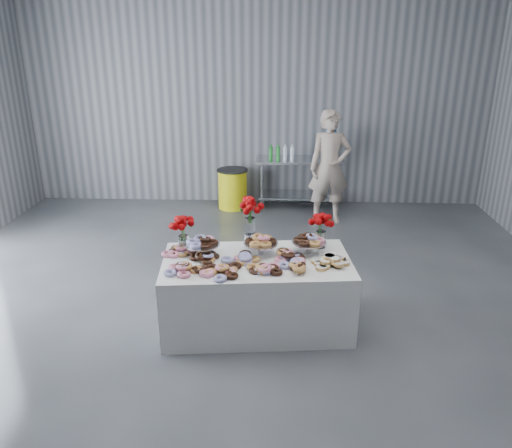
{
  "coord_description": "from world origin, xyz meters",
  "views": [
    {
      "loc": [
        0.37,
        -4.28,
        2.88
      ],
      "look_at": [
        0.16,
        0.69,
        0.99
      ],
      "focal_mm": 35.0,
      "sensor_mm": 36.0,
      "label": 1
    }
  ],
  "objects_px": {
    "display_table": "(257,293)",
    "prep_table": "(300,174)",
    "trash_barrel": "(233,189)",
    "water_jug": "(330,144)",
    "person": "(330,167)"
  },
  "relations": [
    {
      "from": "display_table",
      "to": "prep_table",
      "type": "bearing_deg",
      "value": 81.28
    },
    {
      "from": "prep_table",
      "to": "person",
      "type": "xyz_separation_m",
      "value": [
        0.45,
        -0.62,
        0.29
      ]
    },
    {
      "from": "prep_table",
      "to": "trash_barrel",
      "type": "xyz_separation_m",
      "value": [
        -1.17,
        -0.0,
        -0.27
      ]
    },
    {
      "from": "water_jug",
      "to": "person",
      "type": "height_order",
      "value": "person"
    },
    {
      "from": "trash_barrel",
      "to": "display_table",
      "type": "bearing_deg",
      "value": -81.31
    },
    {
      "from": "water_jug",
      "to": "person",
      "type": "bearing_deg",
      "value": -95.05
    },
    {
      "from": "display_table",
      "to": "water_jug",
      "type": "height_order",
      "value": "water_jug"
    },
    {
      "from": "trash_barrel",
      "to": "prep_table",
      "type": "bearing_deg",
      "value": 0.0
    },
    {
      "from": "water_jug",
      "to": "trash_barrel",
      "type": "xyz_separation_m",
      "value": [
        -1.67,
        -0.0,
        -0.8
      ]
    },
    {
      "from": "person",
      "to": "trash_barrel",
      "type": "distance_m",
      "value": 1.81
    },
    {
      "from": "water_jug",
      "to": "trash_barrel",
      "type": "bearing_deg",
      "value": -180.0
    },
    {
      "from": "water_jug",
      "to": "person",
      "type": "xyz_separation_m",
      "value": [
        -0.05,
        -0.62,
        -0.24
      ]
    },
    {
      "from": "display_table",
      "to": "prep_table",
      "type": "distance_m",
      "value": 3.86
    },
    {
      "from": "display_table",
      "to": "water_jug",
      "type": "distance_m",
      "value": 4.04
    },
    {
      "from": "display_table",
      "to": "trash_barrel",
      "type": "relative_size",
      "value": 2.73
    }
  ]
}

